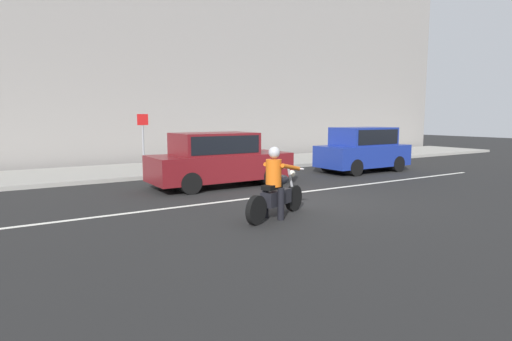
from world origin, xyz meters
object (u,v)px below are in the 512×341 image
at_px(parked_sedan_maroon, 218,159).
at_px(parked_hatchback_cobalt_blue, 363,149).
at_px(street_sign_post, 143,135).
at_px(motorcycle_with_rider_orange_stripe, 276,189).

distance_m(parked_sedan_maroon, parked_hatchback_cobalt_blue, 6.64).
bearing_deg(street_sign_post, parked_sedan_maroon, -79.04).
height_order(motorcycle_with_rider_orange_stripe, parked_sedan_maroon, parked_sedan_maroon).
bearing_deg(motorcycle_with_rider_orange_stripe, parked_sedan_maroon, 78.99).
bearing_deg(street_sign_post, motorcycle_with_rider_orange_stripe, -89.61).
height_order(motorcycle_with_rider_orange_stripe, parked_hatchback_cobalt_blue, parked_hatchback_cobalt_blue).
xyz_separation_m(parked_hatchback_cobalt_blue, street_sign_post, (-7.56, 4.63, 0.57)).
xyz_separation_m(motorcycle_with_rider_orange_stripe, parked_hatchback_cobalt_blue, (7.50, 4.52, 0.29)).
bearing_deg(parked_hatchback_cobalt_blue, parked_sedan_maroon, -179.00).
height_order(motorcycle_with_rider_orange_stripe, street_sign_post, street_sign_post).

